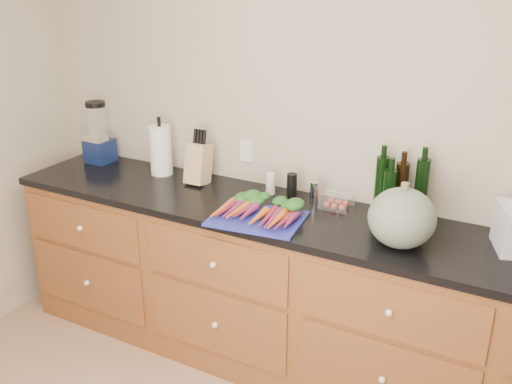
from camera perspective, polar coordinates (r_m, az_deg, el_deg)
The scene contains 14 objects.
wall_back at distance 3.03m, azimuth 9.28°, elevation 5.77°, with size 4.10×0.05×2.60m, color #B8AE98.
cabinets at distance 3.10m, azimuth 6.24°, elevation -10.99°, with size 3.60×0.64×0.90m.
countertop at distance 2.88m, azimuth 6.65°, elevation -3.07°, with size 3.64×0.62×0.04m, color black.
cutting_board at distance 2.84m, azimuth 0.12°, elevation -2.67°, with size 0.45×0.34×0.01m, color #232A98.
carrots at distance 2.86m, azimuth 0.51°, elevation -1.81°, with size 0.42×0.31×0.06m.
squash at distance 2.62m, azimuth 14.38°, elevation -2.53°, with size 0.30×0.30×0.27m, color #576655.
blender_appliance at distance 3.77m, azimuth -15.50°, elevation 5.44°, with size 0.15×0.15×0.39m.
paper_towel at distance 3.47m, azimuth -9.50°, elevation 4.14°, with size 0.13×0.13×0.30m, color white.
knife_block at distance 3.30m, azimuth -5.77°, elevation 2.85°, with size 0.12×0.12×0.23m, color tan.
grinder_salt at distance 3.14m, azimuth 1.46°, elevation 0.83°, with size 0.05×0.05×0.12m, color silver.
grinder_pepper at distance 3.09m, azimuth 3.60°, elevation 0.60°, with size 0.06×0.06×0.14m, color black.
canister_chrome at distance 3.04m, azimuth 5.89°, elevation -0.03°, with size 0.05×0.05×0.12m, color white.
tomato_box at distance 3.00m, azimuth 8.05°, elevation -0.90°, with size 0.16×0.13×0.07m, color white.
bottles at distance 2.91m, azimuth 14.07°, elevation 0.23°, with size 0.26×0.13×0.32m.
Camera 1 is at (0.93, -1.14, 2.12)m, focal length 40.00 mm.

